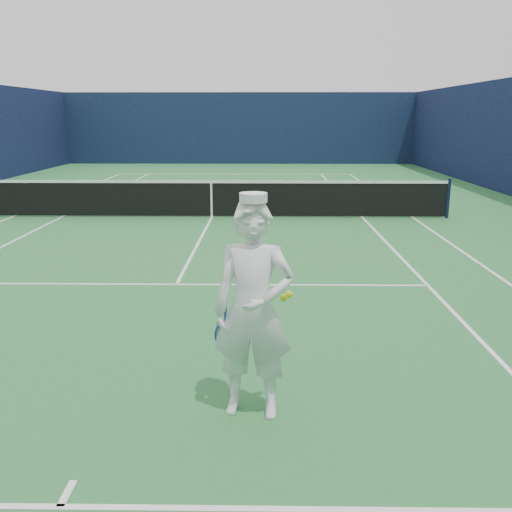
{
  "coord_description": "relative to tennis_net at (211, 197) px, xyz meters",
  "views": [
    {
      "loc": [
        1.44,
        -15.35,
        2.7
      ],
      "look_at": [
        1.35,
        -9.01,
        1.13
      ],
      "focal_mm": 40.0,
      "sensor_mm": 36.0,
      "label": 1
    }
  ],
  "objects": [
    {
      "name": "ground",
      "position": [
        0.0,
        0.0,
        -0.55
      ],
      "size": [
        80.0,
        80.0,
        0.0
      ],
      "primitive_type": "plane",
      "color": "#296D35",
      "rests_on": "ground"
    },
    {
      "name": "tennis_player",
      "position": [
        1.35,
        -10.51,
        0.45
      ],
      "size": [
        0.8,
        0.59,
        2.06
      ],
      "rotation": [
        0.0,
        0.0,
        -0.13
      ],
      "color": "white",
      "rests_on": "ground"
    },
    {
      "name": "tennis_net",
      "position": [
        0.0,
        0.0,
        0.0
      ],
      "size": [
        12.88,
        0.09,
        1.07
      ],
      "color": "#141E4C",
      "rests_on": "ground"
    },
    {
      "name": "windscreen_fence",
      "position": [
        0.0,
        0.0,
        1.45
      ],
      "size": [
        20.12,
        36.12,
        4.0
      ],
      "color": "#0E1934",
      "rests_on": "ground"
    },
    {
      "name": "court_markings",
      "position": [
        0.0,
        0.0,
        -0.55
      ],
      "size": [
        11.03,
        23.83,
        0.01
      ],
      "color": "white",
      "rests_on": "ground"
    }
  ]
}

